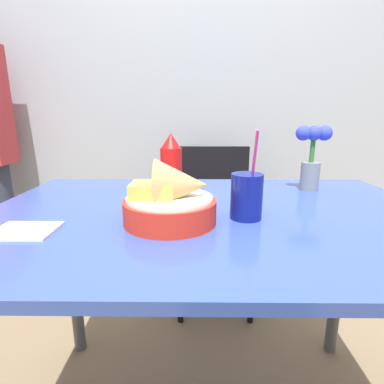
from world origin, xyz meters
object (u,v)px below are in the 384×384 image
at_px(food_basket, 173,200).
at_px(drink_cup, 246,198).
at_px(ketchup_bottle, 171,169).
at_px(flower_vase, 312,155).
at_px(chair_far_window, 214,210).

bearing_deg(food_basket, drink_cup, 10.43).
distance_m(ketchup_bottle, flower_vase, 0.49).
height_order(food_basket, flower_vase, flower_vase).
bearing_deg(drink_cup, flower_vase, 48.11).
bearing_deg(chair_far_window, drink_cup, -88.50).
distance_m(chair_far_window, flower_vase, 0.76).
relative_size(chair_far_window, food_basket, 3.83).
bearing_deg(chair_far_window, food_basket, -99.89).
bearing_deg(flower_vase, food_basket, -143.54).
bearing_deg(drink_cup, chair_far_window, 91.50).
distance_m(food_basket, flower_vase, 0.57).
bearing_deg(chair_far_window, ketchup_bottle, -103.83).
height_order(drink_cup, flower_vase, same).
xyz_separation_m(chair_far_window, ketchup_bottle, (-0.18, -0.72, 0.36)).
relative_size(chair_far_window, flower_vase, 3.88).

